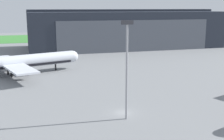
# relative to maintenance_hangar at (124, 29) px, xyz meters

# --- Properties ---
(ground_plane) EXTENTS (440.00, 440.00, 0.00)m
(ground_plane) POSITION_rel_maintenance_hangar_xyz_m (-34.61, -102.22, -10.14)
(ground_plane) COLOR slate
(grass_field_strip) EXTENTS (440.00, 56.00, 0.08)m
(grass_field_strip) POSITION_rel_maintenance_hangar_xyz_m (-34.61, 63.80, -10.10)
(grass_field_strip) COLOR #3C8236
(grass_field_strip) RESTS_ON ground_plane
(maintenance_hangar) EXTENTS (105.99, 38.45, 21.21)m
(maintenance_hangar) POSITION_rel_maintenance_hangar_xyz_m (0.00, 0.00, 0.00)
(maintenance_hangar) COLOR #232833
(maintenance_hangar) RESTS_ON ground_plane
(airliner_far_right) EXTENTS (44.75, 36.26, 14.12)m
(airliner_far_right) POSITION_rel_maintenance_hangar_xyz_m (-58.17, -58.07, -5.82)
(airliner_far_right) COLOR silver
(airliner_far_right) RESTS_ON ground_plane
(apron_light_mast) EXTENTS (2.40, 0.50, 20.02)m
(apron_light_mast) POSITION_rel_maintenance_hangar_xyz_m (-35.16, -105.93, 1.52)
(apron_light_mast) COLOR #99999E
(apron_light_mast) RESTS_ON ground_plane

